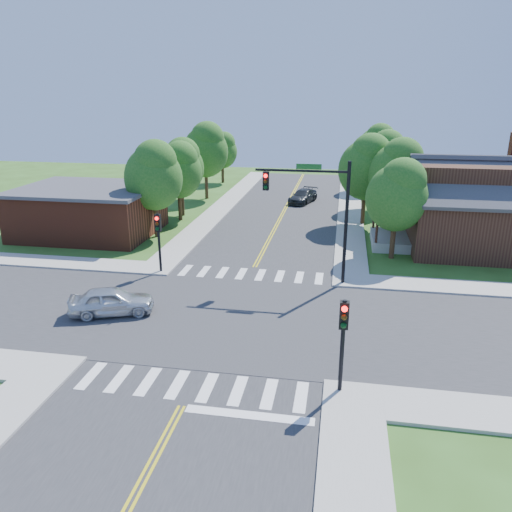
% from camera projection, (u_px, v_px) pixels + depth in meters
% --- Properties ---
extents(ground, '(100.00, 100.00, 0.00)m').
position_uv_depth(ground, '(228.00, 318.00, 25.02)').
color(ground, '#304F18').
rests_on(ground, ground).
extents(road_ns, '(10.00, 90.00, 0.04)m').
position_uv_depth(road_ns, '(228.00, 318.00, 25.01)').
color(road_ns, '#2D2D30').
rests_on(road_ns, ground).
extents(road_ew, '(90.00, 10.00, 0.04)m').
position_uv_depth(road_ew, '(228.00, 318.00, 25.01)').
color(road_ew, '#2D2D30').
rests_on(road_ew, ground).
extents(intersection_patch, '(10.20, 10.20, 0.06)m').
position_uv_depth(intersection_patch, '(228.00, 318.00, 25.02)').
color(intersection_patch, '#2D2D30').
rests_on(intersection_patch, ground).
extents(sidewalk_ne, '(40.00, 40.00, 0.14)m').
position_uv_depth(sidewalk_ne, '(483.00, 242.00, 37.18)').
color(sidewalk_ne, '#9E9B93').
rests_on(sidewalk_ne, ground).
extents(sidewalk_nw, '(40.00, 40.00, 0.14)m').
position_uv_depth(sidewalk_nw, '(89.00, 223.00, 42.36)').
color(sidewalk_nw, '#9E9B93').
rests_on(sidewalk_nw, ground).
extents(crosswalk_north, '(8.85, 2.00, 0.01)m').
position_uv_depth(crosswalk_north, '(251.00, 274.00, 30.80)').
color(crosswalk_north, white).
rests_on(crosswalk_north, ground).
extents(crosswalk_south, '(8.85, 2.00, 0.01)m').
position_uv_depth(crosswalk_south, '(192.00, 386.00, 19.22)').
color(crosswalk_south, white).
rests_on(crosswalk_south, ground).
extents(centerline, '(0.30, 90.00, 0.01)m').
position_uv_depth(centerline, '(228.00, 317.00, 25.01)').
color(centerline, gold).
rests_on(centerline, ground).
extents(stop_bar, '(4.60, 0.45, 0.09)m').
position_uv_depth(stop_bar, '(249.00, 416.00, 17.51)').
color(stop_bar, white).
rests_on(stop_bar, ground).
extents(signal_mast_ne, '(5.30, 0.42, 7.20)m').
position_uv_depth(signal_mast_ne, '(317.00, 202.00, 28.06)').
color(signal_mast_ne, black).
rests_on(signal_mast_ne, ground).
extents(signal_pole_se, '(0.34, 0.42, 3.80)m').
position_uv_depth(signal_pole_se, '(343.00, 330.00, 18.01)').
color(signal_pole_se, black).
rests_on(signal_pole_se, ground).
extents(signal_pole_nw, '(0.34, 0.42, 3.80)m').
position_uv_depth(signal_pole_nw, '(158.00, 232.00, 30.30)').
color(signal_pole_nw, black).
rests_on(signal_pole_nw, ground).
extents(house_ne, '(13.05, 8.80, 7.11)m').
position_uv_depth(house_ne, '(484.00, 203.00, 34.78)').
color(house_ne, black).
rests_on(house_ne, ground).
extents(building_nw, '(10.40, 8.40, 3.73)m').
position_uv_depth(building_nw, '(89.00, 210.00, 39.07)').
color(building_nw, maroon).
rests_on(building_nw, ground).
extents(tree_e_a, '(4.01, 3.81, 6.82)m').
position_uv_depth(tree_e_a, '(398.00, 193.00, 32.41)').
color(tree_e_a, '#382314').
rests_on(tree_e_a, ground).
extents(tree_e_b, '(4.41, 4.19, 7.50)m').
position_uv_depth(tree_e_b, '(398.00, 171.00, 38.54)').
color(tree_e_b, '#382314').
rests_on(tree_e_b, ground).
extents(tree_e_c, '(4.40, 4.18, 7.49)m').
position_uv_depth(tree_e_c, '(384.00, 158.00, 45.86)').
color(tree_e_c, '#382314').
rests_on(tree_e_c, ground).
extents(tree_e_d, '(4.38, 4.16, 7.45)m').
position_uv_depth(tree_e_d, '(377.00, 147.00, 54.69)').
color(tree_e_d, '#382314').
rests_on(tree_e_d, ground).
extents(tree_w_a, '(4.39, 4.17, 7.47)m').
position_uv_depth(tree_w_a, '(154.00, 174.00, 37.26)').
color(tree_w_a, '#382314').
rests_on(tree_w_a, ground).
extents(tree_w_b, '(4.13, 3.92, 7.01)m').
position_uv_depth(tree_w_b, '(181.00, 165.00, 43.85)').
color(tree_w_b, '#382314').
rests_on(tree_w_b, ground).
extents(tree_w_c, '(4.65, 4.42, 7.91)m').
position_uv_depth(tree_w_c, '(206.00, 148.00, 50.62)').
color(tree_w_c, '#382314').
rests_on(tree_w_c, ground).
extents(tree_w_d, '(3.61, 3.43, 6.14)m').
position_uv_depth(tree_w_d, '(223.00, 149.00, 59.90)').
color(tree_w_d, '#382314').
rests_on(tree_w_d, ground).
extents(tree_house, '(4.49, 4.27, 7.64)m').
position_uv_depth(tree_house, '(367.00, 166.00, 40.51)').
color(tree_house, '#382314').
rests_on(tree_house, ground).
extents(tree_bldg, '(4.04, 3.84, 6.87)m').
position_uv_depth(tree_bldg, '(179.00, 169.00, 42.29)').
color(tree_bldg, '#382314').
rests_on(tree_bldg, ground).
extents(car_silver, '(4.30, 5.23, 1.43)m').
position_uv_depth(car_silver, '(112.00, 302.00, 25.19)').
color(car_silver, silver).
rests_on(car_silver, ground).
extents(car_dgrey, '(4.35, 5.51, 1.30)m').
position_uv_depth(car_dgrey, '(303.00, 197.00, 50.07)').
color(car_dgrey, '#2A2D2E').
rests_on(car_dgrey, ground).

